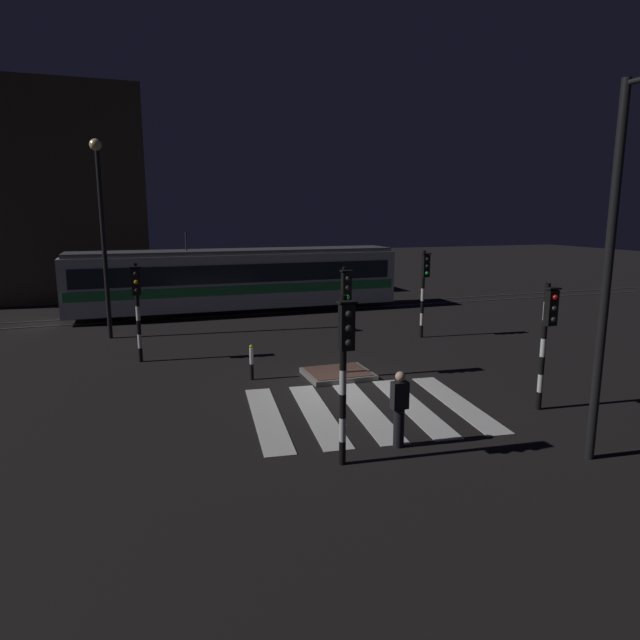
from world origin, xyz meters
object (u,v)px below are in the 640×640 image
(traffic_light_kerb_mid_left, at_px, (345,356))
(street_lamp_trackside_left, at_px, (102,218))
(traffic_light_corner_far_right, at_px, (424,281))
(pedestrian_waiting_at_kerb, at_px, (399,409))
(traffic_light_median_centre, at_px, (345,306))
(traffic_light_corner_near_right, at_px, (547,328))
(street_lamp_near_kerb, at_px, (622,229))
(tram, at_px, (237,279))
(traffic_light_corner_far_left, at_px, (137,298))
(bollard_island_edge, at_px, (252,362))

(traffic_light_kerb_mid_left, height_order, street_lamp_trackside_left, street_lamp_trackside_left)
(traffic_light_corner_far_right, height_order, pedestrian_waiting_at_kerb, traffic_light_corner_far_right)
(street_lamp_trackside_left, bearing_deg, traffic_light_median_centre, -49.20)
(traffic_light_kerb_mid_left, distance_m, street_lamp_trackside_left, 14.80)
(traffic_light_median_centre, bearing_deg, street_lamp_trackside_left, 130.80)
(traffic_light_corner_near_right, distance_m, street_lamp_near_kerb, 4.00)
(traffic_light_kerb_mid_left, height_order, traffic_light_median_centre, traffic_light_kerb_mid_left)
(tram, bearing_deg, street_lamp_near_kerb, -79.19)
(traffic_light_kerb_mid_left, bearing_deg, street_lamp_trackside_left, 109.31)
(traffic_light_corner_far_left, relative_size, street_lamp_near_kerb, 0.45)
(traffic_light_corner_near_right, xyz_separation_m, tram, (-4.78, 16.78, -0.44))
(traffic_light_corner_far_right, xyz_separation_m, street_lamp_near_kerb, (-2.33, -11.46, 2.39))
(street_lamp_trackside_left, bearing_deg, traffic_light_corner_far_right, -17.62)
(traffic_light_median_centre, relative_size, street_lamp_trackside_left, 0.45)
(traffic_light_median_centre, height_order, tram, tram)
(traffic_light_median_centre, distance_m, pedestrian_waiting_at_kerb, 5.35)
(traffic_light_corner_far_right, bearing_deg, street_lamp_near_kerb, -101.51)
(traffic_light_corner_near_right, relative_size, traffic_light_median_centre, 0.96)
(traffic_light_kerb_mid_left, xyz_separation_m, traffic_light_corner_far_left, (-3.72, 9.65, -0.06))
(traffic_light_corner_far_right, relative_size, traffic_light_median_centre, 1.03)
(tram, relative_size, pedestrian_waiting_at_kerb, 9.73)
(traffic_light_median_centre, height_order, bollard_island_edge, traffic_light_median_centre)
(traffic_light_median_centre, xyz_separation_m, bollard_island_edge, (-2.74, 0.82, -1.73))
(pedestrian_waiting_at_kerb, bearing_deg, traffic_light_kerb_mid_left, -161.41)
(street_lamp_near_kerb, height_order, bollard_island_edge, street_lamp_near_kerb)
(pedestrian_waiting_at_kerb, distance_m, bollard_island_edge, 6.27)
(pedestrian_waiting_at_kerb, bearing_deg, traffic_light_median_centre, 81.83)
(traffic_light_corner_far_right, bearing_deg, pedestrian_waiting_at_kerb, -121.93)
(traffic_light_corner_far_right, xyz_separation_m, bollard_island_edge, (-7.87, -3.46, -1.80))
(traffic_light_corner_far_right, xyz_separation_m, pedestrian_waiting_at_kerb, (-5.85, -9.39, -1.48))
(traffic_light_corner_near_right, distance_m, bollard_island_edge, 8.46)
(traffic_light_corner_far_left, xyz_separation_m, tram, (4.97, 8.46, -0.50))
(street_lamp_near_kerb, bearing_deg, traffic_light_corner_far_right, 78.49)
(traffic_light_corner_far_right, relative_size, tram, 0.21)
(traffic_light_kerb_mid_left, xyz_separation_m, bollard_island_edge, (-0.53, 6.43, -1.75))
(street_lamp_near_kerb, bearing_deg, street_lamp_trackside_left, 122.66)
(traffic_light_corner_far_right, relative_size, traffic_light_corner_far_left, 1.05)
(traffic_light_median_centre, distance_m, traffic_light_corner_far_left, 7.18)
(traffic_light_corner_near_right, height_order, traffic_light_corner_far_left, traffic_light_corner_far_left)
(tram, bearing_deg, bollard_island_edge, -98.63)
(traffic_light_corner_far_left, distance_m, street_lamp_trackside_left, 4.99)
(street_lamp_trackside_left, relative_size, tram, 0.47)
(tram, relative_size, bollard_island_edge, 14.99)
(street_lamp_near_kerb, xyz_separation_m, pedestrian_waiting_at_kerb, (-3.52, 2.07, -3.87))
(traffic_light_median_centre, relative_size, street_lamp_near_kerb, 0.46)
(tram, bearing_deg, traffic_light_corner_far_left, -120.41)
(street_lamp_trackside_left, bearing_deg, traffic_light_corner_near_right, -48.88)
(tram, bearing_deg, traffic_light_corner_near_right, -74.10)
(bollard_island_edge, bearing_deg, traffic_light_median_centre, -16.67)
(traffic_light_kerb_mid_left, bearing_deg, traffic_light_corner_far_right, 53.44)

